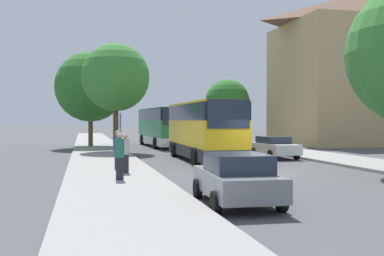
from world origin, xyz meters
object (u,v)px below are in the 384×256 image
Objects in this scene: parked_car_right_near at (274,147)px; pedestrian_waiting_far at (120,156)px; parked_car_left_curb at (237,178)px; tree_left_near at (116,78)px; tree_left_far at (90,87)px; bus_front at (203,130)px; bus_stop_sign at (120,137)px; pedestrian_walking_back at (125,153)px; bus_middle at (162,126)px; pedestrian_waiting_near at (118,149)px; tree_right_mid at (227,101)px.

parked_car_right_near is 14.19m from pedestrian_waiting_far.
parked_car_left_curb is at bearing 60.97° from parked_car_right_near.
tree_left_far reaches higher than tree_left_near.
bus_front is 4.03× the size of bus_stop_sign.
pedestrian_walking_back is 0.21× the size of tree_left_far.
bus_front is 14.73m from bus_middle.
pedestrian_waiting_near reaches higher than parked_car_left_curb.
bus_stop_sign is at bearing 36.17° from parked_car_right_near.
tree_right_mid is at bearing -88.59° from pedestrian_waiting_far.
tree_left_far reaches higher than bus_front.
tree_left_near is 0.97× the size of tree_left_far.
parked_car_left_curb is at bearing -66.45° from bus_stop_sign.
bus_stop_sign is at bearing 116.76° from parked_car_left_curb.
tree_left_far is at bearing -159.53° from pedestrian_walking_back.
tree_right_mid is at bearing 30.82° from bus_middle.
bus_stop_sign is 0.32× the size of tree_left_far.
parked_car_left_curb is 0.50× the size of tree_left_near.
tree_right_mid is at bearing 21.37° from tree_left_far.
parked_car_left_curb is 16.43m from parked_car_right_near.
tree_left_far reaches higher than parked_car_right_near.
pedestrian_waiting_far is at bearing -122.18° from bus_front.
pedestrian_waiting_far is (-10.64, -9.39, 0.34)m from parked_car_right_near.
tree_left_far is at bearing 100.69° from parked_car_left_curb.
pedestrian_walking_back is (-10.22, -7.17, 0.28)m from parked_car_right_near.
bus_stop_sign is (-2.84, 6.51, 0.99)m from parked_car_left_curb.
pedestrian_waiting_far is at bearing -88.20° from tree_left_far.
bus_stop_sign is 1.18m from pedestrian_walking_back.
tree_left_near is at bearing -136.51° from tree_right_mid.
pedestrian_walking_back is at bearing 112.33° from parked_car_left_curb.
tree_right_mid is at bearing 43.49° from tree_left_near.
bus_stop_sign is (-5.57, -22.04, -0.10)m from bus_middle.
parked_car_right_near is 19.92m from tree_right_mid.
pedestrian_waiting_far reaches higher than pedestrian_waiting_near.
pedestrian_waiting_near reaches higher than pedestrian_walking_back.
parked_car_left_curb is at bearing 147.15° from pedestrian_waiting_far.
pedestrian_walking_back is (-2.55, 7.36, 0.24)m from parked_car_left_curb.
pedestrian_waiting_far is (-0.14, -1.36, -0.70)m from bus_stop_sign.
pedestrian_waiting_far is 17.20m from tree_left_near.
tree_right_mid is (14.54, 5.69, -0.91)m from tree_left_far.
tree_left_far reaches higher than pedestrian_walking_back.
parked_car_left_curb is at bearing -97.74° from bus_middle.
tree_left_near is (-4.66, 7.88, 3.77)m from bus_front.
pedestrian_walking_back is (-5.27, -6.46, -0.86)m from bus_front.
bus_stop_sign is at bearing -126.14° from bus_front.
pedestrian_waiting_near is at bearing -119.04° from tree_right_mid.
pedestrian_waiting_far is at bearing 6.62° from pedestrian_walking_back.
bus_front reaches higher than parked_car_left_curb.
parked_car_left_curb is at bearing 36.44° from pedestrian_walking_back.
tree_left_near is at bearing -119.59° from pedestrian_waiting_near.
pedestrian_waiting_far is 23.41m from tree_left_far.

